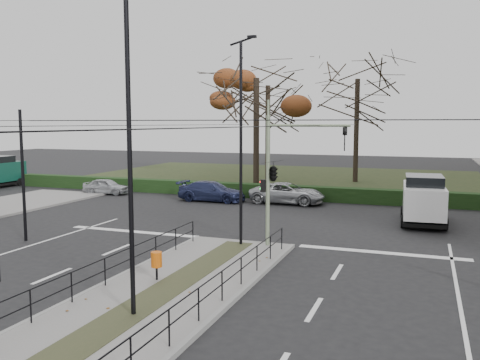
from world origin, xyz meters
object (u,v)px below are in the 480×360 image
Objects in this scene: traffic_light at (275,171)px; parked_car_first at (106,186)px; streetlamp_median_far at (241,141)px; bare_tree_center at (357,86)px; litter_bin at (156,260)px; parked_car_third at (212,191)px; white_van at (423,199)px; parked_car_fourth at (287,193)px; bare_tree_near at (256,87)px; rust_tree at (268,86)px; streetlamp_median_near at (130,147)px.

traffic_light is 20.72m from parked_car_first.
streetlamp_median_far is 26.60m from bare_tree_center.
litter_bin is 18.24m from parked_car_third.
parked_car_first is 0.70× the size of white_van.
parked_car_fourth is (14.09, 0.42, 0.09)m from parked_car_first.
traffic_light is 0.46× the size of bare_tree_center.
parked_car_third is 14.21m from white_van.
parked_car_fourth is at bearing 90.99° from litter_bin.
bare_tree_near is (-4.63, 15.95, 3.44)m from streetlamp_median_far.
bare_tree_near reaches higher than streetlamp_median_far.
white_van is at bearing -104.65° from parked_car_first.
rust_tree reaches higher than streetlamp_median_far.
bare_tree_near reaches higher than parked_car_first.
streetlamp_median_near is 21.76m from parked_car_third.
bare_tree_near is (-6.06, -10.30, -0.54)m from bare_tree_center.
white_van is at bearing -50.11° from rust_tree.
parked_car_third is at bearing -118.44° from bare_tree_center.
litter_bin is 0.11× the size of streetlamp_median_far.
parked_car_fourth is (-1.29, 21.20, -4.07)m from streetlamp_median_near.
streetlamp_median_near is 35.16m from bare_tree_center.
rust_tree reaches higher than white_van.
rust_tree is (-6.55, 25.09, 4.19)m from streetlamp_median_far.
bare_tree_center is at bearing 8.34° from rust_tree.
rust_tree is 0.94× the size of bare_tree_center.
bare_tree_center is 11.97m from bare_tree_near.
parked_car_third is at bearing -113.19° from bare_tree_near.
litter_bin is 32.97m from bare_tree_center.
traffic_light is 6.93m from litter_bin.
parked_car_first is 0.75× the size of parked_car_third.
white_van is at bearing -114.68° from parked_car_fourth.
rust_tree is 1.00× the size of bare_tree_near.
bare_tree_center is (2.38, 31.95, 7.81)m from litter_bin.
bare_tree_near is at bearing -23.53° from parked_car_third.
streetlamp_median_near is 0.74× the size of bare_tree_center.
bare_tree_center reaches higher than streetlamp_median_near.
parked_car_third is at bearing 124.62° from traffic_light.
parked_car_first is 23.03m from white_van.
traffic_light is at bearing -68.85° from bare_tree_near.
parked_car_first reaches higher than litter_bin.
litter_bin is at bearing -162.81° from parked_car_third.
white_van is at bearing -71.56° from bare_tree_center.
bare_tree_near is (-12.00, 7.51, 6.74)m from white_van.
parked_car_fourth is 8.81m from bare_tree_near.
litter_bin is at bearing -146.50° from parked_car_first.
streetlamp_median_near is at bearing -89.91° from streetlamp_median_far.
rust_tree is (-5.27, 12.56, 8.13)m from parked_car_fourth.
parked_car_third is (-5.50, 17.39, -0.13)m from litter_bin.
white_van is (5.94, 8.16, -2.04)m from traffic_light.
traffic_light is 1.11× the size of parked_car_fourth.
bare_tree_center is (7.88, 14.55, 7.94)m from parked_car_third.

